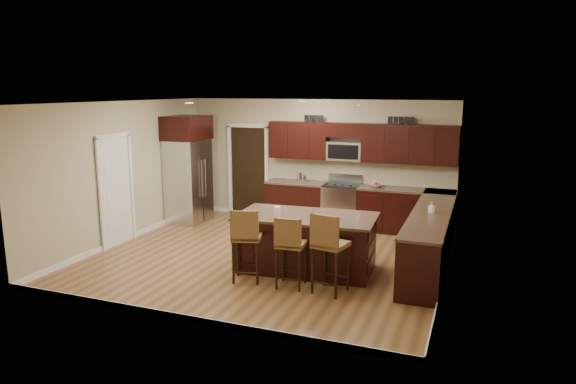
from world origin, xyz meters
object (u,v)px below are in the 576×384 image
at_px(refrigerator, 188,168).
at_px(island, 306,244).
at_px(stool_left, 246,237).
at_px(range, 342,205).
at_px(stool_mid, 290,244).
at_px(stool_right, 328,244).

bearing_deg(refrigerator, island, -30.44).
xyz_separation_m(island, stool_left, (-0.67, -0.85, 0.29)).
distance_m(range, stool_mid, 3.66).
height_order(stool_mid, stool_right, stool_right).
relative_size(stool_mid, stool_right, 0.91).
relative_size(stool_left, stool_mid, 1.05).
relative_size(range, island, 0.48).
bearing_deg(refrigerator, range, 13.28).
bearing_deg(island, stool_left, -132.13).
relative_size(range, refrigerator, 0.47).
relative_size(range, stool_left, 0.96).
height_order(island, stool_mid, stool_mid).
height_order(stool_mid, refrigerator, refrigerator).
bearing_deg(stool_right, range, 113.44).
distance_m(island, stool_right, 1.10).
bearing_deg(stool_right, refrigerator, 156.29).
relative_size(island, stool_mid, 2.11).
bearing_deg(stool_right, island, 137.93).
height_order(island, refrigerator, refrigerator).
bearing_deg(stool_left, stool_mid, -15.11).
xyz_separation_m(range, refrigerator, (-3.30, -0.78, 0.73)).
height_order(range, stool_mid, range).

